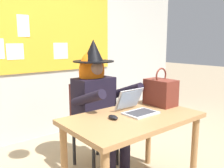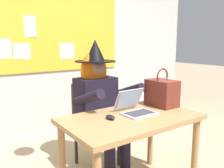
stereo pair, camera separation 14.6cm
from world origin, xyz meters
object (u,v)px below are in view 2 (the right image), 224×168
Objects in this scene: chair_at_desk at (93,118)px; laptop at (135,108)px; person_costumed at (99,96)px; computer_mouse at (110,117)px; desk_main at (131,128)px; handbag at (162,93)px.

laptop is (0.06, -0.65, 0.26)m from chair_at_desk.
person_costumed is 13.35× the size of computer_mouse.
desk_main is at bearing -7.11° from person_costumed.
person_costumed reaches higher than laptop.
person_costumed is (0.05, 0.58, 0.17)m from desk_main.
person_costumed is 0.59m from computer_mouse.
laptop is 0.29m from computer_mouse.
computer_mouse is at bearing 167.56° from desk_main.
handbag is (0.66, 0.05, 0.12)m from computer_mouse.
desk_main is 3.85× the size of laptop.
laptop is 0.80× the size of handbag.
laptop is 2.93× the size of computer_mouse.
chair_at_desk is at bearing -178.20° from person_costumed.
handbag is at bearing 4.36° from laptop.
handbag is (0.37, 0.03, 0.09)m from laptop.
laptop reaches higher than desk_main.
laptop is at bearing 5.93° from computer_mouse.
person_costumed is at bearing 85.45° from desk_main.
desk_main is 0.19m from laptop.
chair_at_desk is at bearing 87.00° from desk_main.
laptop is 0.39m from handbag.
person_costumed reaches higher than handbag.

